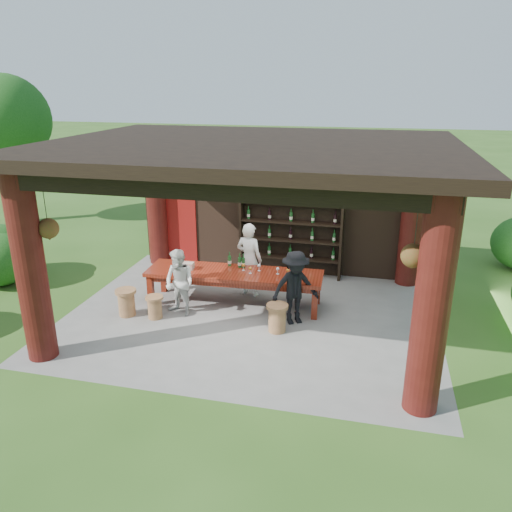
% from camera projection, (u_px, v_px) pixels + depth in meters
% --- Properties ---
extents(ground, '(90.00, 90.00, 0.00)m').
position_uv_depth(ground, '(251.00, 315.00, 10.25)').
color(ground, '#2D5119').
rests_on(ground, ground).
extents(pavilion, '(7.50, 6.00, 3.60)m').
position_uv_depth(pavilion, '(256.00, 209.00, 9.93)').
color(pavilion, slate).
rests_on(pavilion, ground).
extents(wine_shelf, '(2.50, 0.38, 2.20)m').
position_uv_depth(wine_shelf, '(291.00, 232.00, 12.05)').
color(wine_shelf, black).
rests_on(wine_shelf, ground).
extents(tasting_table, '(3.76, 1.13, 0.75)m').
position_uv_depth(tasting_table, '(234.00, 277.00, 10.54)').
color(tasting_table, '#601B0D').
rests_on(tasting_table, ground).
extents(stool_near_left, '(0.36, 0.36, 0.47)m').
position_uv_depth(stool_near_left, '(155.00, 307.00, 10.05)').
color(stool_near_left, brown).
rests_on(stool_near_left, ground).
extents(stool_near_right, '(0.42, 0.42, 0.55)m').
position_uv_depth(stool_near_right, '(277.00, 317.00, 9.50)').
color(stool_near_right, brown).
rests_on(stool_near_right, ground).
extents(stool_far_left, '(0.43, 0.43, 0.56)m').
position_uv_depth(stool_far_left, '(126.00, 302.00, 10.15)').
color(stool_far_left, brown).
rests_on(stool_far_left, ground).
extents(host, '(0.68, 0.53, 1.66)m').
position_uv_depth(host, '(249.00, 259.00, 10.98)').
color(host, white).
rests_on(host, ground).
extents(guest_woman, '(0.81, 0.73, 1.38)m').
position_uv_depth(guest_woman, '(179.00, 283.00, 10.08)').
color(guest_woman, silver).
rests_on(guest_woman, ground).
extents(guest_man, '(1.11, 0.96, 1.49)m').
position_uv_depth(guest_man, '(295.00, 288.00, 9.69)').
color(guest_man, black).
rests_on(guest_man, ground).
extents(table_bottles, '(0.41, 0.14, 0.31)m').
position_uv_depth(table_bottles, '(238.00, 260.00, 10.72)').
color(table_bottles, '#194C1E').
rests_on(table_bottles, tasting_table).
extents(table_glasses, '(1.03, 0.26, 0.15)m').
position_uv_depth(table_glasses, '(263.00, 269.00, 10.41)').
color(table_glasses, silver).
rests_on(table_glasses, tasting_table).
extents(napkin_basket, '(0.27, 0.19, 0.14)m').
position_uv_depth(napkin_basket, '(188.00, 266.00, 10.63)').
color(napkin_basket, '#BF6672').
rests_on(napkin_basket, tasting_table).
extents(shrubs, '(15.64, 8.36, 1.36)m').
position_uv_depth(shrubs, '(306.00, 280.00, 10.57)').
color(shrubs, '#194C14').
rests_on(shrubs, ground).
extents(trees, '(22.51, 11.09, 4.80)m').
position_uv_depth(trees, '(435.00, 143.00, 10.08)').
color(trees, '#3F2819').
rests_on(trees, ground).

